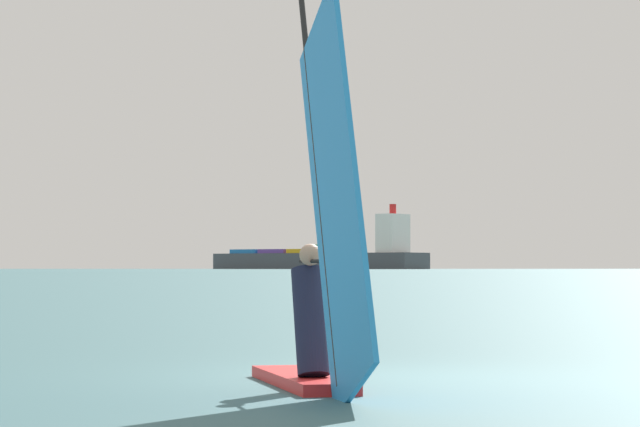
# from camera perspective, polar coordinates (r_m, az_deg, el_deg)

# --- Properties ---
(ground_plane) EXTENTS (4000.00, 4000.00, 0.00)m
(ground_plane) POSITION_cam_1_polar(r_m,az_deg,el_deg) (15.88, 3.08, -6.50)
(ground_plane) COLOR #386066
(windsurfer) EXTENTS (0.83, 4.21, 4.23)m
(windsurfer) POSITION_cam_1_polar(r_m,az_deg,el_deg) (13.93, -0.02, -2.53)
(windsurfer) COLOR red
(windsurfer) RESTS_ON ground_plane
(cargo_ship) EXTENTS (126.35, 116.47, 38.90)m
(cargo_ship) POSITION_cam_1_polar(r_m,az_deg,el_deg) (886.48, 0.18, -1.73)
(cargo_ship) COLOR #3F444C
(cargo_ship) RESTS_ON ground_plane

